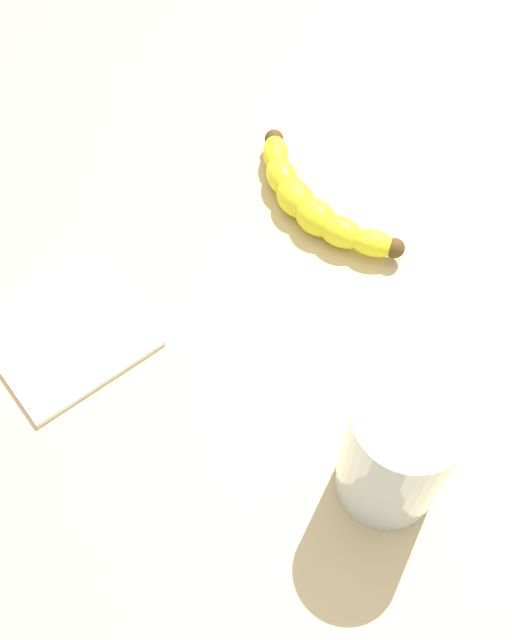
% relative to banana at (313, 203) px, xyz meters
% --- Properties ---
extents(wooden_tabletop, '(1.20, 1.20, 0.03)m').
position_rel_banana_xyz_m(wooden_tabletop, '(-0.04, 0.03, -0.03)').
color(wooden_tabletop, '#DDC089').
rests_on(wooden_tabletop, ground).
extents(banana, '(0.19, 0.10, 0.03)m').
position_rel_banana_xyz_m(banana, '(0.00, 0.00, 0.00)').
color(banana, yellow).
rests_on(banana, wooden_tabletop).
extents(smoothie_glass, '(0.08, 0.08, 0.13)m').
position_rel_banana_xyz_m(smoothie_glass, '(-0.19, 0.21, 0.04)').
color(smoothie_glass, silver).
rests_on(smoothie_glass, wooden_tabletop).
extents(folded_napkin, '(0.17, 0.17, 0.01)m').
position_rel_banana_xyz_m(folded_napkin, '(0.12, 0.24, -0.01)').
color(folded_napkin, white).
rests_on(folded_napkin, wooden_tabletop).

